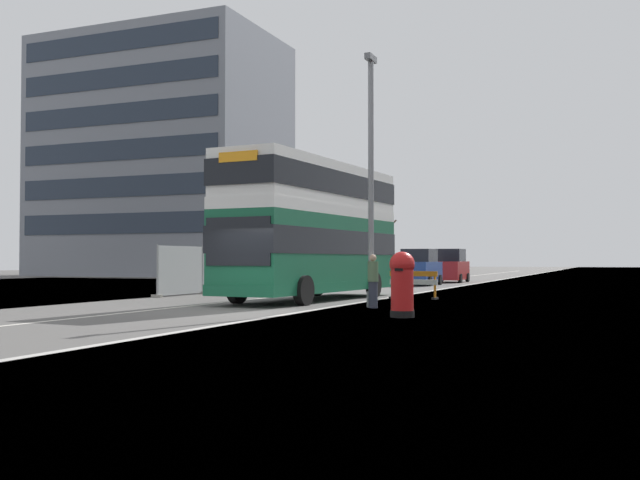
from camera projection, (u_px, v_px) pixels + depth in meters
ground at (247, 313)px, 21.55m from camera, size 140.00×280.00×0.10m
double_decker_bus at (313, 228)px, 27.86m from camera, size 3.36×10.69×5.13m
lamppost_foreground at (371, 188)px, 23.57m from camera, size 0.29×0.70×8.09m
red_pillar_postbox at (402, 281)px, 19.44m from camera, size 0.67×0.67×1.73m
roadworks_barrier at (413, 281)px, 28.46m from camera, size 1.93×0.62×1.07m
construction_site_fence at (284, 269)px, 40.46m from camera, size 0.44×24.00×2.14m
car_oncoming_near at (419, 268)px, 43.57m from camera, size 2.01×4.11×2.14m
car_receding_mid at (451, 267)px, 49.31m from camera, size 1.99×3.88×2.23m
bare_tree_far_verge_near at (295, 250)px, 64.59m from camera, size 2.29×2.77×4.72m
bare_tree_far_verge_mid at (333, 251)px, 63.33m from camera, size 2.10×2.76×4.35m
bare_tree_far_verge_far at (380, 250)px, 69.88m from camera, size 2.69×2.45×5.30m
pedestrian_at_kerb at (373, 281)px, 23.18m from camera, size 0.34×0.34×1.68m
backdrop_office_block at (162, 158)px, 71.63m from camera, size 22.02×14.13×22.68m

